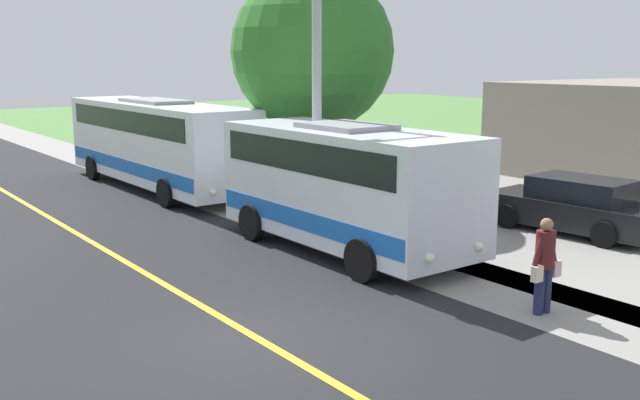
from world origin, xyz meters
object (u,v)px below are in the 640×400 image
Objects in this scene: parked_car_near at (575,206)px; street_light_pole at (313,72)px; shuttle_bus_front at (346,182)px; tree_curbside at (312,51)px; transit_bus_rear at (157,140)px; pedestrian_with_bags at (545,263)px.

street_light_pole is at bearing -34.63° from parked_car_near.
shuttle_bus_front is 6.66m from tree_curbside.
tree_curbside is at bearing -118.60° from shuttle_bus_front.
transit_bus_rear is 6.05× the size of pedestrian_with_bags.
parked_car_near is at bearing -150.32° from pedestrian_with_bags.
transit_bus_rear reaches higher than shuttle_bus_front.
parked_car_near is (-5.78, -3.30, -0.24)m from pedestrian_with_bags.
shuttle_bus_front is 4.04× the size of pedestrian_with_bags.
pedestrian_with_bags is at bearing 29.68° from parked_car_near.
tree_curbside reaches higher than pedestrian_with_bags.
transit_bus_rear is 1.40× the size of street_light_pole.
shuttle_bus_front is 0.94× the size of street_light_pole.
parked_car_near is at bearing 160.02° from shuttle_bus_front.
tree_curbside is at bearing -104.32° from pedestrian_with_bags.
street_light_pole reaches higher than tree_curbside.
street_light_pole is at bearing 54.00° from tree_curbside.
parked_car_near is (-5.90, 2.15, -0.95)m from shuttle_bus_front.
pedestrian_with_bags is (-0.12, 5.44, -0.71)m from shuttle_bus_front.
pedestrian_with_bags is (-0.20, 15.77, -0.77)m from transit_bus_rear.
street_light_pole is at bearing -91.49° from pedestrian_with_bags.
transit_bus_rear is at bearing -89.57° from shuttle_bus_front.
shuttle_bus_front is at bearing -88.75° from pedestrian_with_bags.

